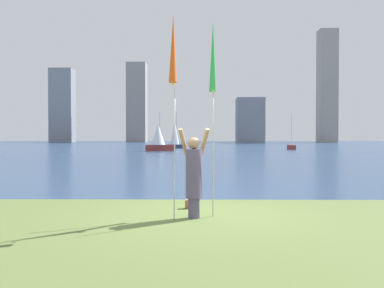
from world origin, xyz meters
name	(u,v)px	position (x,y,z in m)	size (l,w,h in m)	color
ground	(198,147)	(0.00, 50.95, -0.06)	(120.00, 138.00, 0.12)	#5B7038
person	(194,174)	(-0.12, -0.42, 0.92)	(0.69, 0.51, 1.87)	#594C72
kite_flag_left	(173,52)	(-0.52, -0.83, 3.35)	(0.16, 0.89, 4.13)	#B2B2B7
kite_flag_right	(213,61)	(0.29, -0.09, 3.33)	(0.16, 0.53, 4.16)	#B2B2B7
bag	(189,204)	(-0.24, 0.71, 0.10)	(0.18, 0.15, 0.20)	brown
sailboat_0	(159,138)	(-4.32, 35.97, 1.45)	(3.15, 2.34, 4.36)	maroon
sailboat_4	(291,147)	(11.49, 41.15, 0.33)	(0.74, 1.83, 4.35)	maroon
sailboat_5	(175,134)	(-3.06, 45.91, 1.86)	(2.44, 1.56, 4.96)	#333D51
skyline_tower_0	(62,106)	(-33.51, 91.72, 9.09)	(5.58, 4.02, 18.18)	gray
skyline_tower_1	(137,103)	(-15.59, 95.94, 10.13)	(4.89, 4.77, 20.26)	gray
skyline_tower_2	(250,120)	(12.95, 91.78, 5.45)	(6.66, 5.78, 10.90)	gray
skyline_tower_3	(327,86)	(31.84, 91.70, 13.77)	(4.38, 3.71, 27.54)	gray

